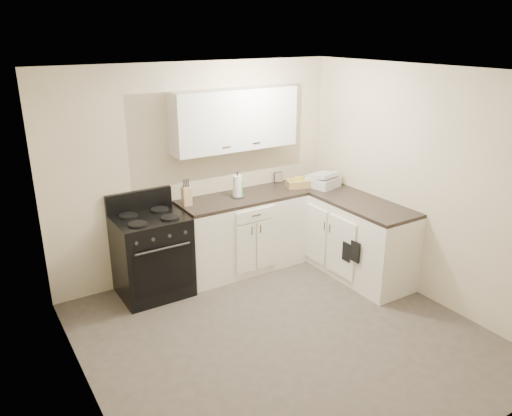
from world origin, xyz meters
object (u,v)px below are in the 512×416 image
stove (152,256)px  wicker_basket (298,184)px  paper_towel (238,186)px  countertop_grill (323,182)px  knife_block (187,196)px

stove → wicker_basket: (1.97, -0.03, 0.53)m
stove → paper_towel: paper_towel is taller
stove → countertop_grill: size_ratio=2.71×
stove → wicker_basket: size_ratio=3.27×
wicker_basket → countertop_grill: (0.29, -0.16, 0.02)m
stove → paper_towel: size_ratio=3.50×
stove → knife_block: knife_block is taller
stove → knife_block: 0.77m
stove → paper_towel: 1.28m
knife_block → wicker_basket: knife_block is taller
stove → knife_block: (0.48, 0.08, 0.59)m
stove → wicker_basket: bearing=-0.8°
wicker_basket → countertop_grill: size_ratio=0.83×
paper_towel → countertop_grill: 1.15m
knife_block → paper_towel: paper_towel is taller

